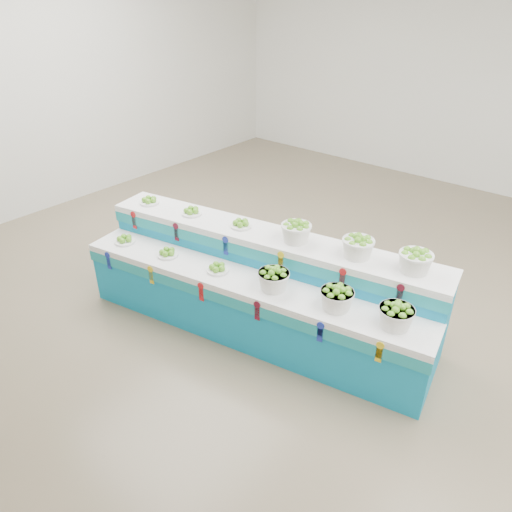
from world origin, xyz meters
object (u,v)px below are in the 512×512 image
at_px(basket_lower_left, 274,279).
at_px(basket_upper_right, 415,260).
at_px(display_stand, 256,286).
at_px(plate_upper_mid, 192,211).

xyz_separation_m(basket_lower_left, basket_upper_right, (1.07, 0.67, 0.30)).
xyz_separation_m(display_stand, basket_upper_right, (1.43, 0.50, 0.62)).
bearing_deg(display_stand, plate_upper_mid, 166.25).
height_order(display_stand, plate_upper_mid, plate_upper_mid).
xyz_separation_m(plate_upper_mid, basket_upper_right, (2.41, 0.44, 0.06)).
distance_m(display_stand, plate_upper_mid, 1.13).
distance_m(basket_lower_left, basket_upper_right, 1.29).
height_order(basket_lower_left, plate_upper_mid, plate_upper_mid).
bearing_deg(display_stand, basket_lower_left, -35.79).
height_order(basket_lower_left, basket_upper_right, basket_upper_right).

